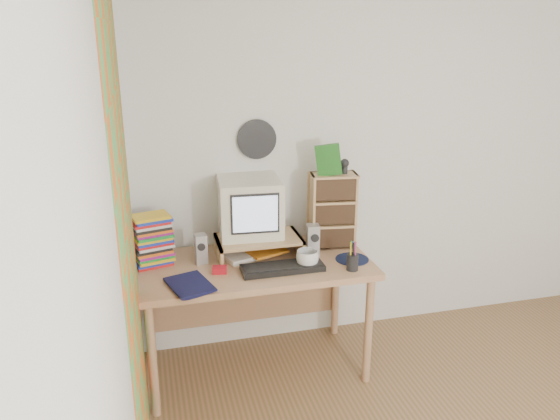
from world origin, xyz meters
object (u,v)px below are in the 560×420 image
crt_monitor (251,208)px  desk (252,278)px  dvd_stack (153,241)px  keyboard (283,268)px  diary (171,287)px  mug (307,259)px  cd_rack (333,211)px

crt_monitor → desk: bearing=-94.1°
dvd_stack → desk: bearing=-19.3°
crt_monitor → dvd_stack: crt_monitor is taller
desk → dvd_stack: (-0.58, 0.06, 0.28)m
crt_monitor → keyboard: crt_monitor is taller
keyboard → diary: 0.65m
mug → diary: (-0.80, -0.11, -0.03)m
crt_monitor → diary: crt_monitor is taller
crt_monitor → mug: size_ratio=2.76×
keyboard → mug: bearing=2.1°
crt_monitor → keyboard: size_ratio=0.77×
crt_monitor → cd_rack: (0.53, -0.02, -0.05)m
dvd_stack → cd_rack: cd_rack is taller
desk → dvd_stack: 0.65m
desk → diary: diary is taller
crt_monitor → dvd_stack: 0.62m
keyboard → diary: size_ratio=1.91×
desk → mug: 0.40m
desk → keyboard: (0.14, -0.21, 0.15)m
desk → crt_monitor: (0.01, 0.09, 0.43)m
desk → keyboard: bearing=-57.1°
cd_rack → mug: bearing=-124.9°
desk → cd_rack: (0.54, 0.06, 0.38)m
keyboard → dvd_stack: size_ratio=1.63×
keyboard → desk: bearing=122.8°
desk → keyboard: 0.30m
crt_monitor → diary: (-0.52, -0.41, -0.27)m
diary → desk: bearing=16.2°
cd_rack → desk: bearing=-165.5°
dvd_stack → diary: size_ratio=1.17×
diary → crt_monitor: bearing=21.9°
dvd_stack → mug: 0.92m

